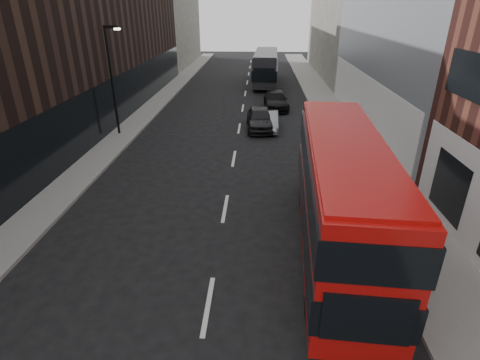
# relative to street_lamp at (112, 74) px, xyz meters

# --- Properties ---
(sidewalk_right) EXTENTS (3.00, 80.00, 0.15)m
(sidewalk_right) POSITION_rel_street_lamp_xyz_m (15.72, 7.00, -4.11)
(sidewalk_right) COLOR slate
(sidewalk_right) RESTS_ON ground
(sidewalk_left) EXTENTS (2.00, 80.00, 0.15)m
(sidewalk_left) POSITION_rel_street_lamp_xyz_m (0.22, 7.00, -4.11)
(sidewalk_left) COLOR slate
(sidewalk_left) RESTS_ON ground
(building_left_mid) EXTENTS (5.00, 24.00, 14.00)m
(building_left_mid) POSITION_rel_street_lamp_xyz_m (-3.28, 12.00, 2.82)
(building_left_mid) COLOR black
(building_left_mid) RESTS_ON ground
(building_left_far) EXTENTS (5.00, 20.00, 13.00)m
(building_left_far) POSITION_rel_street_lamp_xyz_m (-3.28, 34.00, 2.32)
(building_left_far) COLOR #615D55
(building_left_far) RESTS_ON ground
(street_lamp) EXTENTS (1.06, 0.22, 7.00)m
(street_lamp) POSITION_rel_street_lamp_xyz_m (0.00, 0.00, 0.00)
(street_lamp) COLOR black
(street_lamp) RESTS_ON sidewalk_left
(red_bus) EXTENTS (3.26, 10.90, 4.35)m
(red_bus) POSITION_rel_street_lamp_xyz_m (12.55, -12.83, -1.77)
(red_bus) COLOR #B00D0A
(red_bus) RESTS_ON ground
(grey_bus) EXTENTS (3.04, 11.09, 3.55)m
(grey_bus) POSITION_rel_street_lamp_xyz_m (10.33, 19.30, -2.28)
(grey_bus) COLOR black
(grey_bus) RESTS_ON ground
(car_a) EXTENTS (2.10, 4.72, 1.58)m
(car_a) POSITION_rel_street_lamp_xyz_m (9.73, 2.00, -3.39)
(car_a) COLOR black
(car_a) RESTS_ON ground
(car_b) EXTENTS (1.37, 3.83, 1.26)m
(car_b) POSITION_rel_street_lamp_xyz_m (10.38, 1.87, -3.55)
(car_b) COLOR gray
(car_b) RESTS_ON ground
(car_c) EXTENTS (2.22, 4.99, 1.42)m
(car_c) POSITION_rel_street_lamp_xyz_m (11.13, 8.13, -3.47)
(car_c) COLOR black
(car_c) RESTS_ON ground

